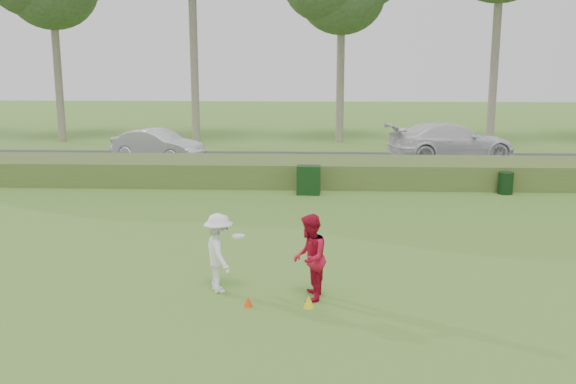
{
  "coord_description": "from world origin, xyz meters",
  "views": [
    {
      "loc": [
        0.76,
        -12.28,
        4.7
      ],
      "look_at": [
        0.0,
        4.0,
        1.3
      ],
      "focal_mm": 40.0,
      "sensor_mm": 36.0,
      "label": 1
    }
  ],
  "objects_px": {
    "trash_bin": "(506,183)",
    "car_right": "(451,141)",
    "player_red": "(310,258)",
    "cone_yellow": "(309,302)",
    "utility_cabinet": "(308,180)",
    "car_mid": "(157,145)",
    "player_white": "(219,253)",
    "cone_orange": "(248,302)"
  },
  "relations": [
    {
      "from": "cone_yellow",
      "to": "car_mid",
      "type": "bearing_deg",
      "value": 112.51
    },
    {
      "from": "trash_bin",
      "to": "car_right",
      "type": "xyz_separation_m",
      "value": [
        -0.42,
        7.5,
        0.53
      ]
    },
    {
      "from": "player_red",
      "to": "cone_orange",
      "type": "relative_size",
      "value": 8.72
    },
    {
      "from": "cone_orange",
      "to": "cone_yellow",
      "type": "xyz_separation_m",
      "value": [
        1.17,
        -0.0,
        0.02
      ]
    },
    {
      "from": "player_red",
      "to": "car_right",
      "type": "distance_m",
      "value": 19.08
    },
    {
      "from": "trash_bin",
      "to": "cone_orange",
      "type": "bearing_deg",
      "value": -126.12
    },
    {
      "from": "player_red",
      "to": "cone_yellow",
      "type": "xyz_separation_m",
      "value": [
        -0.0,
        -0.42,
        -0.75
      ]
    },
    {
      "from": "cone_yellow",
      "to": "car_right",
      "type": "xyz_separation_m",
      "value": [
        6.37,
        18.42,
        0.8
      ]
    },
    {
      "from": "car_right",
      "to": "car_mid",
      "type": "bearing_deg",
      "value": 81.61
    },
    {
      "from": "player_white",
      "to": "car_right",
      "type": "xyz_separation_m",
      "value": [
        8.21,
        17.6,
        0.1
      ]
    },
    {
      "from": "player_white",
      "to": "utility_cabinet",
      "type": "height_order",
      "value": "player_white"
    },
    {
      "from": "player_white",
      "to": "player_red",
      "type": "bearing_deg",
      "value": -125.7
    },
    {
      "from": "player_white",
      "to": "car_mid",
      "type": "bearing_deg",
      "value": -5.88
    },
    {
      "from": "player_red",
      "to": "car_right",
      "type": "bearing_deg",
      "value": 165.36
    },
    {
      "from": "car_mid",
      "to": "car_right",
      "type": "distance_m",
      "value": 13.67
    },
    {
      "from": "cone_orange",
      "to": "car_right",
      "type": "height_order",
      "value": "car_right"
    },
    {
      "from": "cone_yellow",
      "to": "player_white",
      "type": "bearing_deg",
      "value": 156.27
    },
    {
      "from": "cone_orange",
      "to": "car_right",
      "type": "xyz_separation_m",
      "value": [
        7.54,
        18.41,
        0.82
      ]
    },
    {
      "from": "cone_yellow",
      "to": "car_right",
      "type": "bearing_deg",
      "value": 70.93
    },
    {
      "from": "player_red",
      "to": "utility_cabinet",
      "type": "relative_size",
      "value": 1.7
    },
    {
      "from": "player_red",
      "to": "utility_cabinet",
      "type": "distance_m",
      "value": 10.1
    },
    {
      "from": "car_mid",
      "to": "player_white",
      "type": "bearing_deg",
      "value": -139.75
    },
    {
      "from": "cone_yellow",
      "to": "utility_cabinet",
      "type": "relative_size",
      "value": 0.24
    },
    {
      "from": "trash_bin",
      "to": "car_right",
      "type": "bearing_deg",
      "value": 93.22
    },
    {
      "from": "player_white",
      "to": "car_mid",
      "type": "distance_m",
      "value": 17.61
    },
    {
      "from": "player_white",
      "to": "car_right",
      "type": "relative_size",
      "value": 0.28
    },
    {
      "from": "cone_yellow",
      "to": "utility_cabinet",
      "type": "height_order",
      "value": "utility_cabinet"
    },
    {
      "from": "utility_cabinet",
      "to": "car_right",
      "type": "bearing_deg",
      "value": 52.61
    },
    {
      "from": "player_white",
      "to": "cone_orange",
      "type": "relative_size",
      "value": 8.22
    },
    {
      "from": "player_red",
      "to": "cone_yellow",
      "type": "distance_m",
      "value": 0.86
    },
    {
      "from": "utility_cabinet",
      "to": "player_red",
      "type": "bearing_deg",
      "value": -86.78
    },
    {
      "from": "utility_cabinet",
      "to": "player_white",
      "type": "bearing_deg",
      "value": -97.57
    },
    {
      "from": "cone_yellow",
      "to": "car_right",
      "type": "height_order",
      "value": "car_right"
    },
    {
      "from": "car_right",
      "to": "utility_cabinet",
      "type": "bearing_deg",
      "value": 128.43
    },
    {
      "from": "car_mid",
      "to": "car_right",
      "type": "height_order",
      "value": "car_right"
    },
    {
      "from": "trash_bin",
      "to": "car_mid",
      "type": "bearing_deg",
      "value": 154.69
    },
    {
      "from": "player_white",
      "to": "cone_yellow",
      "type": "height_order",
      "value": "player_white"
    },
    {
      "from": "player_white",
      "to": "cone_yellow",
      "type": "bearing_deg",
      "value": -137.58
    },
    {
      "from": "cone_orange",
      "to": "car_mid",
      "type": "xyz_separation_m",
      "value": [
        -6.11,
        17.56,
        0.67
      ]
    },
    {
      "from": "player_red",
      "to": "car_right",
      "type": "height_order",
      "value": "car_right"
    },
    {
      "from": "player_red",
      "to": "car_mid",
      "type": "xyz_separation_m",
      "value": [
        -7.28,
        17.14,
        -0.09
      ]
    },
    {
      "from": "player_red",
      "to": "player_white",
      "type": "bearing_deg",
      "value": -97.01
    }
  ]
}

